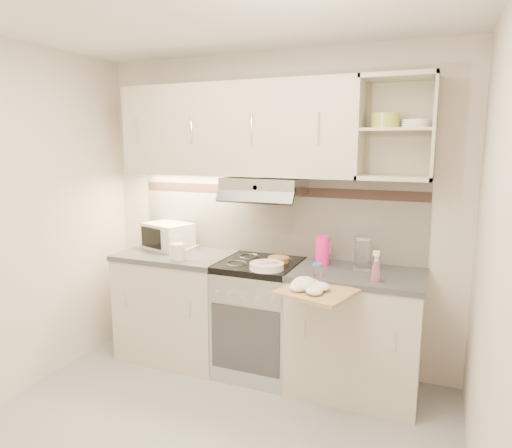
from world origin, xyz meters
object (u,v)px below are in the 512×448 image
object	(u,v)px
pink_pitcher	(323,251)
glass_jar	(363,253)
cutting_board	(317,292)
plate_stack	(267,266)
microwave	(168,236)
electric_range	(260,317)
spray_bottle	(376,269)
watering_can	(179,251)

from	to	relation	value
pink_pitcher	glass_jar	distance (m)	0.30
cutting_board	plate_stack	bearing A→B (deg)	163.25
microwave	plate_stack	bearing A→B (deg)	1.94
electric_range	cutting_board	bearing A→B (deg)	-38.88
plate_stack	cutting_board	xyz separation A→B (m)	(0.45, -0.28, -0.05)
spray_bottle	cutting_board	xyz separation A→B (m)	(-0.32, -0.28, -0.11)
glass_jar	cutting_board	world-z (taller)	glass_jar
glass_jar	cutting_board	bearing A→B (deg)	-109.44
plate_stack	glass_jar	size ratio (longest dim) A/B	1.03
watering_can	cutting_board	xyz separation A→B (m)	(1.18, -0.29, -0.10)
microwave	electric_range	bearing A→B (deg)	10.67
spray_bottle	glass_jar	bearing A→B (deg)	110.61
plate_stack	glass_jar	distance (m)	0.70
glass_jar	plate_stack	bearing A→B (deg)	-157.69
glass_jar	spray_bottle	world-z (taller)	glass_jar
plate_stack	pink_pitcher	size ratio (longest dim) A/B	1.15
microwave	glass_jar	bearing A→B (deg)	16.84
spray_bottle	plate_stack	bearing A→B (deg)	174.16
glass_jar	cutting_board	size ratio (longest dim) A/B	0.56
watering_can	plate_stack	size ratio (longest dim) A/B	0.88
glass_jar	watering_can	bearing A→B (deg)	-169.39
watering_can	cutting_board	bearing A→B (deg)	-37.75
electric_range	pink_pitcher	bearing A→B (deg)	11.35
glass_jar	spray_bottle	size ratio (longest dim) A/B	1.09
watering_can	pink_pitcher	bearing A→B (deg)	-10.11
microwave	pink_pitcher	world-z (taller)	microwave
microwave	glass_jar	world-z (taller)	glass_jar
glass_jar	cutting_board	xyz separation A→B (m)	(-0.19, -0.54, -0.15)
electric_range	glass_jar	size ratio (longest dim) A/B	3.73
watering_can	cutting_board	size ratio (longest dim) A/B	0.51
electric_range	microwave	distance (m)	1.07
spray_bottle	cutting_board	world-z (taller)	spray_bottle
electric_range	microwave	world-z (taller)	microwave
microwave	watering_can	world-z (taller)	microwave
pink_pitcher	spray_bottle	size ratio (longest dim) A/B	0.97
pink_pitcher	watering_can	bearing A→B (deg)	-171.89
microwave	spray_bottle	world-z (taller)	same
glass_jar	microwave	bearing A→B (deg)	178.82
microwave	spray_bottle	xyz separation A→B (m)	(1.80, -0.30, -0.02)
pink_pitcher	glass_jar	size ratio (longest dim) A/B	0.89
plate_stack	watering_can	bearing A→B (deg)	179.63
watering_can	glass_jar	bearing A→B (deg)	-13.52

